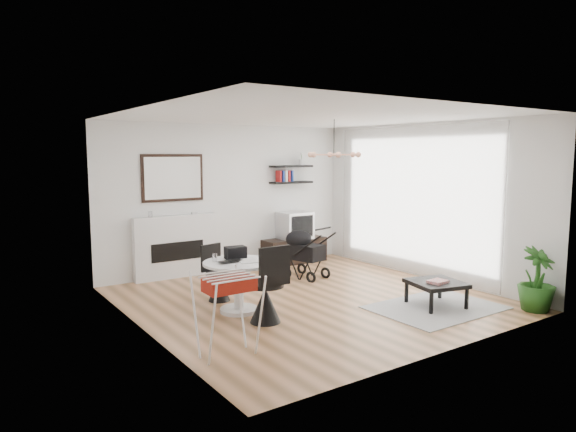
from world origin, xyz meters
TOP-DOWN VIEW (x-y plane):
  - floor at (0.00, 0.00)m, footprint 5.00×5.00m
  - ceiling at (0.00, 0.00)m, footprint 5.00×5.00m
  - wall_back at (0.00, 2.50)m, footprint 5.00×0.00m
  - wall_left at (-2.50, 0.00)m, footprint 0.00×5.00m
  - wall_right at (2.50, 0.00)m, footprint 0.00×5.00m
  - sheer_curtain at (2.40, 0.20)m, footprint 0.04×3.60m
  - fireplace at (-1.10, 2.42)m, footprint 1.50×0.17m
  - shelf_lower at (1.33, 2.37)m, footprint 0.90×0.25m
  - shelf_upper at (1.33, 2.37)m, footprint 0.90×0.25m
  - pendant_lamp at (0.70, 0.30)m, footprint 0.90×0.90m
  - tv_console at (1.33, 2.26)m, footprint 1.31×0.46m
  - crt_tv at (1.33, 2.26)m, footprint 0.61×0.53m
  - dining_table at (-1.17, 0.05)m, footprint 0.96×0.96m
  - laptop at (-1.30, 0.00)m, footprint 0.37×0.26m
  - black_bag at (-1.11, 0.24)m, footprint 0.31×0.21m
  - newspaper at (-1.00, -0.02)m, footprint 0.42×0.37m
  - drinking_glass at (-1.44, 0.23)m, footprint 0.07×0.07m
  - chair_far at (-1.15, 0.71)m, footprint 0.42×0.43m
  - chair_near at (-1.10, -0.55)m, footprint 0.49×0.49m
  - drying_rack at (-2.02, -1.25)m, footprint 0.61×0.57m
  - stroller at (0.75, 1.16)m, footprint 0.64×0.83m
  - rug at (1.21, -1.37)m, footprint 1.78×1.28m
  - coffee_table at (1.27, -1.32)m, footprint 0.83×0.83m
  - magazines at (1.21, -1.39)m, footprint 0.27×0.22m
  - potted_plant at (2.25, -2.23)m, footprint 0.52×0.52m

SIDE VIEW (x-z plane):
  - floor at x=0.00m, z-range 0.00..0.00m
  - rug at x=1.21m, z-range 0.00..0.01m
  - tv_console at x=1.33m, z-range 0.00..0.49m
  - chair_far at x=-1.15m, z-range -0.15..0.68m
  - chair_near at x=-1.10m, z-range -0.19..0.84m
  - coffee_table at x=1.27m, z-range 0.15..0.50m
  - magazines at x=1.21m, z-range 0.36..0.40m
  - stroller at x=0.75m, z-range -0.07..0.87m
  - potted_plant at x=2.25m, z-range 0.00..0.88m
  - dining_table at x=-1.17m, z-range 0.11..0.82m
  - drying_rack at x=-2.02m, z-range 0.02..0.92m
  - fireplace at x=-1.10m, z-range -0.39..1.77m
  - newspaper at x=-1.00m, z-range 0.70..0.72m
  - laptop at x=-1.30m, z-range 0.70..0.73m
  - crt_tv at x=1.33m, z-range 0.49..1.02m
  - drinking_glass at x=-1.44m, z-range 0.70..0.81m
  - black_bag at x=-1.11m, z-range 0.70..0.88m
  - wall_back at x=0.00m, z-range -1.15..3.85m
  - wall_left at x=-2.50m, z-range -1.15..3.85m
  - wall_right at x=2.50m, z-range -1.15..3.85m
  - sheer_curtain at x=2.40m, z-range 0.05..2.65m
  - shelf_lower at x=1.33m, z-range 1.58..1.62m
  - shelf_upper at x=1.33m, z-range 1.90..1.94m
  - pendant_lamp at x=0.70m, z-range 2.10..2.20m
  - ceiling at x=0.00m, z-range 2.70..2.70m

